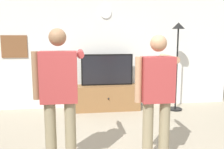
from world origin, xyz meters
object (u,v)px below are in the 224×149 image
Objects in this scene: wall_clock at (106,13)px; person_standing_nearer_couch at (157,93)px; tv_stand at (107,98)px; person_standing_nearer_lamp at (59,91)px; floor_lamp at (178,48)px; television at (107,70)px; framed_picture at (14,47)px.

wall_clock is 0.15× the size of person_standing_nearer_couch.
person_standing_nearer_lamp is (-0.88, -2.46, 0.73)m from tv_stand.
person_standing_nearer_lamp reaches higher than tv_stand.
floor_lamp is at bearing -7.33° from tv_stand.
person_standing_nearer_couch is (-1.22, -2.29, -0.46)m from floor_lamp.
wall_clock reaches higher than person_standing_nearer_lamp.
wall_clock is 1.83m from floor_lamp.
television is at bearing 70.65° from person_standing_nearer_lamp.
person_standing_nearer_lamp is (-0.88, -2.51, 0.08)m from television.
framed_picture reaches higher than tv_stand.
framed_picture is 3.72m from person_standing_nearer_couch.
person_standing_nearer_couch reaches higher than tv_stand.
television is at bearing -90.00° from wall_clock.
wall_clock is 0.46× the size of framed_picture.
framed_picture is at bearing 131.03° from person_standing_nearer_couch.
television is 4.54× the size of wall_clock.
framed_picture is at bearing 172.22° from floor_lamp.
person_standing_nearer_couch reaches higher than television.
floor_lamp reaches higher than television.
person_standing_nearer_lamp is 1.04× the size of person_standing_nearer_couch.
wall_clock reaches higher than television.
person_standing_nearer_lamp reaches higher than framed_picture.
wall_clock is at bearing -0.14° from framed_picture.
person_standing_nearer_couch is at bearing -1.31° from person_standing_nearer_lamp.
person_standing_nearer_lamp is at bearing -137.33° from floor_lamp.
person_standing_nearer_couch is at bearing -48.97° from framed_picture.
person_standing_nearer_lamp reaches higher than person_standing_nearer_couch.
television is 2.09× the size of framed_picture.
television is 1.66m from floor_lamp.
television is at bearing 97.94° from person_standing_nearer_couch.
floor_lamp is 2.63m from person_standing_nearer_couch.
framed_picture is (-2.07, 0.25, 0.53)m from television.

